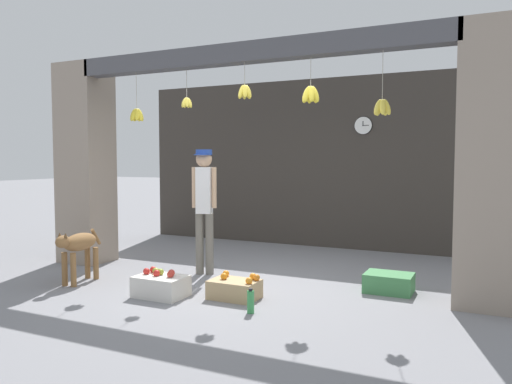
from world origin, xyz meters
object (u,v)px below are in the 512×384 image
fruit_crate_apples (161,285)px  produce_box_green (389,283)px  shopkeeper (204,201)px  wall_clock (363,125)px  dog (79,247)px  water_bottle (251,302)px  fruit_crate_oranges (235,289)px

fruit_crate_apples → produce_box_green: fruit_crate_apples is taller
shopkeeper → wall_clock: wall_clock is taller
dog → water_bottle: 2.55m
wall_clock → fruit_crate_apples: bearing=-109.5°
dog → wall_clock: wall_clock is taller
water_bottle → shopkeeper: bearing=135.9°
dog → shopkeeper: shopkeeper is taller
dog → fruit_crate_apples: dog is taller
shopkeeper → fruit_crate_apples: size_ratio=2.97×
fruit_crate_oranges → fruit_crate_apples: bearing=-159.8°
dog → fruit_crate_apples: size_ratio=1.42×
shopkeeper → fruit_crate_apples: shopkeeper is taller
water_bottle → fruit_crate_oranges: bearing=134.4°
fruit_crate_apples → produce_box_green: bearing=29.6°
shopkeeper → wall_clock: size_ratio=5.49×
water_bottle → wall_clock: bearing=87.4°
produce_box_green → dog: bearing=-161.1°
wall_clock → water_bottle: bearing=-92.6°
fruit_crate_oranges → produce_box_green: size_ratio=0.99×
dog → shopkeeper: size_ratio=0.48×
dog → shopkeeper: bearing=128.2°
fruit_crate_oranges → water_bottle: bearing=-45.6°
water_bottle → fruit_crate_apples: bearing=174.7°
fruit_crate_oranges → fruit_crate_apples: (-0.80, -0.30, 0.02)m
fruit_crate_apples → wall_clock: (1.38, 3.90, 2.02)m
fruit_crate_oranges → water_bottle: fruit_crate_oranges is taller
produce_box_green → water_bottle: (-1.12, -1.43, 0.01)m
fruit_crate_oranges → wall_clock: wall_clock is taller
fruit_crate_oranges → wall_clock: (0.58, 3.60, 2.04)m
dog → fruit_crate_oranges: size_ratio=1.50×
fruit_crate_oranges → fruit_crate_apples: fruit_crate_apples is taller
fruit_crate_oranges → fruit_crate_apples: size_ratio=0.95×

